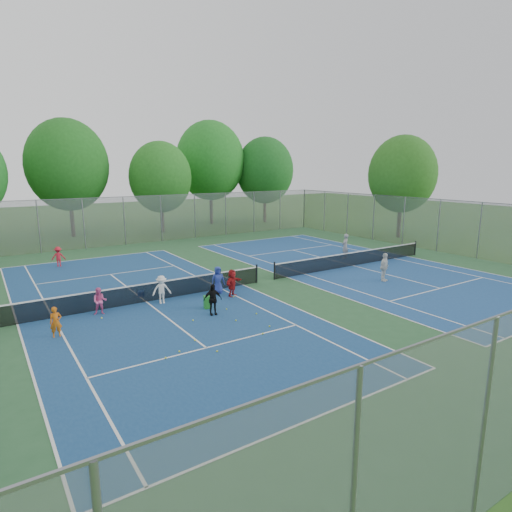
% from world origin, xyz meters
% --- Properties ---
extents(ground, '(120.00, 120.00, 0.00)m').
position_xyz_m(ground, '(0.00, 0.00, 0.00)').
color(ground, '#2A581B').
rests_on(ground, ground).
extents(court_pad, '(32.00, 32.00, 0.01)m').
position_xyz_m(court_pad, '(0.00, 0.00, 0.01)').
color(court_pad, '#2A5932').
rests_on(court_pad, ground).
extents(court_left, '(10.97, 23.77, 0.01)m').
position_xyz_m(court_left, '(-7.00, 0.00, 0.02)').
color(court_left, navy).
rests_on(court_left, court_pad).
extents(court_right, '(10.97, 23.77, 0.01)m').
position_xyz_m(court_right, '(7.00, 0.00, 0.02)').
color(court_right, navy).
rests_on(court_right, court_pad).
extents(net_left, '(12.87, 0.10, 0.91)m').
position_xyz_m(net_left, '(-7.00, 0.00, 0.46)').
color(net_left, black).
rests_on(net_left, ground).
extents(net_right, '(12.87, 0.10, 0.91)m').
position_xyz_m(net_right, '(7.00, 0.00, 0.46)').
color(net_right, black).
rests_on(net_right, ground).
extents(fence_north, '(32.00, 0.10, 4.00)m').
position_xyz_m(fence_north, '(0.00, 16.00, 2.00)').
color(fence_north, gray).
rests_on(fence_north, ground).
extents(fence_east, '(0.10, 32.00, 4.00)m').
position_xyz_m(fence_east, '(16.00, 0.00, 2.00)').
color(fence_east, gray).
rests_on(fence_east, ground).
extents(tree_nl, '(7.20, 7.20, 10.69)m').
position_xyz_m(tree_nl, '(-6.00, 23.00, 6.54)').
color(tree_nl, '#443326').
rests_on(tree_nl, ground).
extents(tree_nc, '(6.00, 6.00, 8.85)m').
position_xyz_m(tree_nc, '(2.00, 21.00, 5.39)').
color(tree_nc, '#443326').
rests_on(tree_nc, ground).
extents(tree_nr, '(7.60, 7.60, 11.42)m').
position_xyz_m(tree_nr, '(9.00, 24.00, 7.04)').
color(tree_nr, '#443326').
rests_on(tree_nr, ground).
extents(tree_ne, '(6.60, 6.60, 9.77)m').
position_xyz_m(tree_ne, '(15.00, 22.00, 5.97)').
color(tree_ne, '#443326').
rests_on(tree_ne, ground).
extents(tree_side_e, '(6.00, 6.00, 9.20)m').
position_xyz_m(tree_side_e, '(19.00, 6.00, 5.74)').
color(tree_side_e, '#443326').
rests_on(tree_side_e, ground).
extents(ball_crate, '(0.40, 0.40, 0.28)m').
position_xyz_m(ball_crate, '(-6.89, 1.10, 0.14)').
color(ball_crate, blue).
rests_on(ball_crate, ground).
extents(ball_hopper, '(0.37, 0.37, 0.61)m').
position_xyz_m(ball_hopper, '(-4.95, -2.46, 0.30)').
color(ball_hopper, green).
rests_on(ball_hopper, ground).
extents(student_a, '(0.45, 0.30, 1.20)m').
position_xyz_m(student_a, '(-11.32, -2.31, 0.60)').
color(student_a, '#C55F12').
rests_on(student_a, ground).
extents(student_b, '(0.72, 0.65, 1.23)m').
position_xyz_m(student_b, '(-9.28, -0.60, 0.62)').
color(student_b, '#E55999').
rests_on(student_b, ground).
extents(student_c, '(0.95, 0.64, 1.37)m').
position_xyz_m(student_c, '(-6.42, -0.60, 0.68)').
color(student_c, silver).
rests_on(student_c, ground).
extents(student_d, '(0.88, 0.50, 1.41)m').
position_xyz_m(student_d, '(-5.14, -3.37, 0.70)').
color(student_d, black).
rests_on(student_d, ground).
extents(student_e, '(0.77, 0.58, 1.42)m').
position_xyz_m(student_e, '(-3.39, -0.60, 0.71)').
color(student_e, '#293C98').
rests_on(student_e, ground).
extents(student_f, '(1.33, 0.97, 1.39)m').
position_xyz_m(student_f, '(-3.02, -1.43, 0.69)').
color(student_f, maroon).
rests_on(student_f, ground).
extents(child_far_baseline, '(0.94, 0.67, 1.32)m').
position_xyz_m(child_far_baseline, '(-9.22, 10.44, 0.66)').
color(child_far_baseline, red).
rests_on(child_far_baseline, ground).
extents(instructor, '(0.75, 0.62, 1.78)m').
position_xyz_m(instructor, '(8.18, 1.97, 0.89)').
color(instructor, gray).
rests_on(instructor, ground).
extents(teen_court_b, '(1.03, 0.66, 1.64)m').
position_xyz_m(teen_court_b, '(5.65, -3.68, 0.82)').
color(teen_court_b, silver).
rests_on(teen_court_b, ground).
extents(tennis_ball_0, '(0.07, 0.07, 0.07)m').
position_xyz_m(tennis_ball_0, '(-6.85, -6.93, 0.03)').
color(tennis_ball_0, '#CBD431').
rests_on(tennis_ball_0, ground).
extents(tennis_ball_1, '(0.07, 0.07, 0.07)m').
position_xyz_m(tennis_ball_1, '(-3.92, -5.98, 0.03)').
color(tennis_ball_1, '#A6C12D').
rests_on(tennis_ball_1, ground).
extents(tennis_ball_2, '(0.07, 0.07, 0.07)m').
position_xyz_m(tennis_ball_2, '(-7.96, -6.21, 0.03)').
color(tennis_ball_2, yellow).
rests_on(tennis_ball_2, ground).
extents(tennis_ball_3, '(0.07, 0.07, 0.07)m').
position_xyz_m(tennis_ball_3, '(-6.23, -3.64, 0.03)').
color(tennis_ball_3, '#CBEA36').
rests_on(tennis_ball_3, ground).
extents(tennis_ball_4, '(0.07, 0.07, 0.07)m').
position_xyz_m(tennis_ball_4, '(-3.53, -4.41, 0.03)').
color(tennis_ball_4, '#B0CF30').
rests_on(tennis_ball_4, ground).
extents(tennis_ball_5, '(0.07, 0.07, 0.07)m').
position_xyz_m(tennis_ball_5, '(-4.72, -4.65, 0.03)').
color(tennis_ball_5, '#BEE234').
rests_on(tennis_ball_5, ground).
extents(tennis_ball_6, '(0.07, 0.07, 0.07)m').
position_xyz_m(tennis_ball_6, '(-4.33, -3.15, 0.03)').
color(tennis_ball_6, '#B1D030').
rests_on(tennis_ball_6, ground).
extents(tennis_ball_7, '(0.07, 0.07, 0.07)m').
position_xyz_m(tennis_ball_7, '(-3.10, -1.68, 0.03)').
color(tennis_ball_7, '#BFD130').
rests_on(tennis_ball_7, ground).
extents(tennis_ball_8, '(0.07, 0.07, 0.07)m').
position_xyz_m(tennis_ball_8, '(-8.55, -6.44, 0.03)').
color(tennis_ball_8, '#E4F338').
rests_on(tennis_ball_8, ground).
extents(tennis_ball_9, '(0.07, 0.07, 0.07)m').
position_xyz_m(tennis_ball_9, '(-9.39, -1.22, 0.03)').
color(tennis_ball_9, '#EDF037').
rests_on(tennis_ball_9, ground).
extents(tennis_ball_10, '(0.07, 0.07, 0.07)m').
position_xyz_m(tennis_ball_10, '(-4.59, -6.48, 0.03)').
color(tennis_ball_10, '#D3E234').
rests_on(tennis_ball_10, ground).
extents(tennis_ball_11, '(0.07, 0.07, 0.07)m').
position_xyz_m(tennis_ball_11, '(-7.08, -5.61, 0.03)').
color(tennis_ball_11, yellow).
rests_on(tennis_ball_11, ground).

